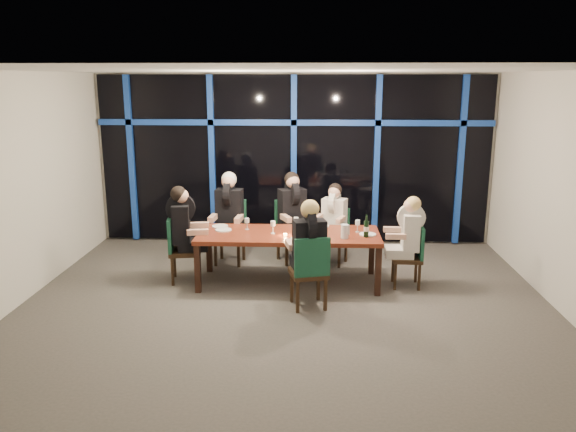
{
  "coord_description": "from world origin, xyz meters",
  "views": [
    {
      "loc": [
        0.34,
        -6.93,
        2.89
      ],
      "look_at": [
        0.0,
        0.6,
        1.05
      ],
      "focal_mm": 35.0,
      "sensor_mm": 36.0,
      "label": 1
    }
  ],
  "objects_px": {
    "diner_far_right": "(334,212)",
    "diner_end_left": "(184,220)",
    "diner_far_mid": "(293,204)",
    "chair_far_mid": "(291,227)",
    "chair_near_mid": "(310,269)",
    "chair_end_right": "(412,253)",
    "diner_far_left": "(229,205)",
    "wine_bottle": "(366,228)",
    "chair_far_left": "(231,228)",
    "chair_far_right": "(335,232)",
    "water_pitcher": "(345,231)",
    "chair_end_left": "(179,246)",
    "dining_table": "(289,238)",
    "diner_end_right": "(408,228)",
    "diner_near_mid": "(309,237)"
  },
  "relations": [
    {
      "from": "dining_table",
      "to": "diner_end_left",
      "type": "height_order",
      "value": "diner_end_left"
    },
    {
      "from": "chair_far_right",
      "to": "diner_end_right",
      "type": "relative_size",
      "value": 1.02
    },
    {
      "from": "diner_far_mid",
      "to": "diner_far_right",
      "type": "distance_m",
      "value": 0.66
    },
    {
      "from": "chair_far_right",
      "to": "chair_end_right",
      "type": "xyz_separation_m",
      "value": [
        1.06,
        -1.05,
        0.0
      ]
    },
    {
      "from": "diner_far_left",
      "to": "diner_far_mid",
      "type": "bearing_deg",
      "value": 12.32
    },
    {
      "from": "chair_far_right",
      "to": "water_pitcher",
      "type": "distance_m",
      "value": 1.27
    },
    {
      "from": "diner_end_left",
      "to": "diner_near_mid",
      "type": "distance_m",
      "value": 2.01
    },
    {
      "from": "chair_end_left",
      "to": "diner_end_left",
      "type": "bearing_deg",
      "value": -90.0
    },
    {
      "from": "dining_table",
      "to": "diner_end_right",
      "type": "height_order",
      "value": "diner_end_right"
    },
    {
      "from": "diner_far_left",
      "to": "diner_far_mid",
      "type": "distance_m",
      "value": 1.02
    },
    {
      "from": "diner_near_mid",
      "to": "dining_table",
      "type": "bearing_deg",
      "value": -85.21
    },
    {
      "from": "chair_far_left",
      "to": "chair_far_right",
      "type": "xyz_separation_m",
      "value": [
        1.68,
        0.03,
        -0.07
      ]
    },
    {
      "from": "chair_far_left",
      "to": "diner_far_right",
      "type": "xyz_separation_m",
      "value": [
        1.65,
        -0.04,
        0.29
      ]
    },
    {
      "from": "diner_far_left",
      "to": "chair_end_right",
      "type": "bearing_deg",
      "value": -13.32
    },
    {
      "from": "chair_far_right",
      "to": "diner_far_right",
      "type": "distance_m",
      "value": 0.36
    },
    {
      "from": "wine_bottle",
      "to": "chair_far_left",
      "type": "bearing_deg",
      "value": 151.84
    },
    {
      "from": "chair_far_mid",
      "to": "chair_end_right",
      "type": "relative_size",
      "value": 1.11
    },
    {
      "from": "chair_far_left",
      "to": "diner_end_left",
      "type": "bearing_deg",
      "value": -114.33
    },
    {
      "from": "chair_far_mid",
      "to": "chair_end_right",
      "type": "xyz_separation_m",
      "value": [
        1.77,
        -1.13,
        -0.06
      ]
    },
    {
      "from": "dining_table",
      "to": "diner_end_right",
      "type": "xyz_separation_m",
      "value": [
        1.68,
        -0.06,
        0.18
      ]
    },
    {
      "from": "chair_far_mid",
      "to": "water_pitcher",
      "type": "distance_m",
      "value": 1.55
    },
    {
      "from": "dining_table",
      "to": "chair_far_right",
      "type": "xyz_separation_m",
      "value": [
        0.7,
        0.98,
        -0.19
      ]
    },
    {
      "from": "chair_far_left",
      "to": "chair_far_mid",
      "type": "height_order",
      "value": "chair_far_left"
    },
    {
      "from": "chair_far_mid",
      "to": "wine_bottle",
      "type": "bearing_deg",
      "value": -72.51
    },
    {
      "from": "wine_bottle",
      "to": "water_pitcher",
      "type": "bearing_deg",
      "value": -165.41
    },
    {
      "from": "diner_far_left",
      "to": "diner_near_mid",
      "type": "bearing_deg",
      "value": -48.15
    },
    {
      "from": "chair_far_left",
      "to": "chair_far_right",
      "type": "bearing_deg",
      "value": 6.51
    },
    {
      "from": "water_pitcher",
      "to": "diner_far_mid",
      "type": "bearing_deg",
      "value": 144.23
    },
    {
      "from": "chair_far_left",
      "to": "chair_near_mid",
      "type": "bearing_deg",
      "value": -50.36
    },
    {
      "from": "chair_far_right",
      "to": "chair_near_mid",
      "type": "distance_m",
      "value": 1.97
    },
    {
      "from": "diner_far_mid",
      "to": "diner_far_right",
      "type": "height_order",
      "value": "diner_far_mid"
    },
    {
      "from": "chair_far_left",
      "to": "wine_bottle",
      "type": "height_order",
      "value": "wine_bottle"
    },
    {
      "from": "chair_end_left",
      "to": "diner_far_right",
      "type": "xyz_separation_m",
      "value": [
        2.27,
        0.91,
        0.31
      ]
    },
    {
      "from": "diner_end_right",
      "to": "diner_far_right",
      "type": "bearing_deg",
      "value": -131.93
    },
    {
      "from": "chair_far_right",
      "to": "diner_near_mid",
      "type": "xyz_separation_m",
      "value": [
        -0.41,
        -1.85,
        0.44
      ]
    },
    {
      "from": "chair_far_left",
      "to": "water_pitcher",
      "type": "bearing_deg",
      "value": -28.45
    },
    {
      "from": "diner_far_right",
      "to": "diner_end_left",
      "type": "xyz_separation_m",
      "value": [
        -2.19,
        -0.9,
        0.07
      ]
    },
    {
      "from": "dining_table",
      "to": "chair_far_mid",
      "type": "distance_m",
      "value": 1.07
    },
    {
      "from": "diner_far_mid",
      "to": "diner_end_left",
      "type": "bearing_deg",
      "value": -172.13
    },
    {
      "from": "chair_far_mid",
      "to": "wine_bottle",
      "type": "distance_m",
      "value": 1.67
    },
    {
      "from": "chair_end_right",
      "to": "diner_near_mid",
      "type": "relative_size",
      "value": 0.94
    },
    {
      "from": "chair_end_left",
      "to": "diner_far_left",
      "type": "height_order",
      "value": "diner_far_left"
    },
    {
      "from": "chair_end_right",
      "to": "chair_near_mid",
      "type": "distance_m",
      "value": 1.69
    },
    {
      "from": "water_pitcher",
      "to": "chair_far_mid",
      "type": "bearing_deg",
      "value": 143.82
    },
    {
      "from": "chair_far_mid",
      "to": "chair_near_mid",
      "type": "relative_size",
      "value": 1.02
    },
    {
      "from": "diner_far_right",
      "to": "diner_end_right",
      "type": "bearing_deg",
      "value": -22.47
    },
    {
      "from": "diner_near_mid",
      "to": "water_pitcher",
      "type": "height_order",
      "value": "diner_near_mid"
    },
    {
      "from": "diner_far_right",
      "to": "diner_end_left",
      "type": "height_order",
      "value": "diner_end_left"
    },
    {
      "from": "chair_end_left",
      "to": "diner_far_right",
      "type": "distance_m",
      "value": 2.47
    },
    {
      "from": "diner_far_mid",
      "to": "dining_table",
      "type": "bearing_deg",
      "value": -116.03
    }
  ]
}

